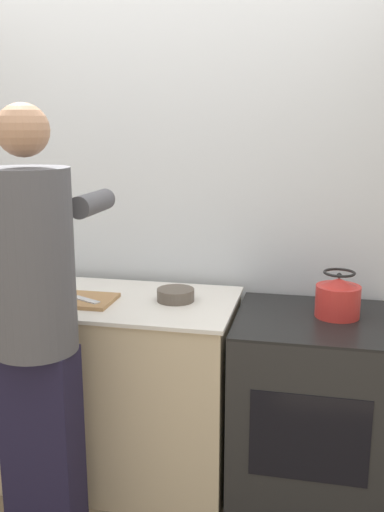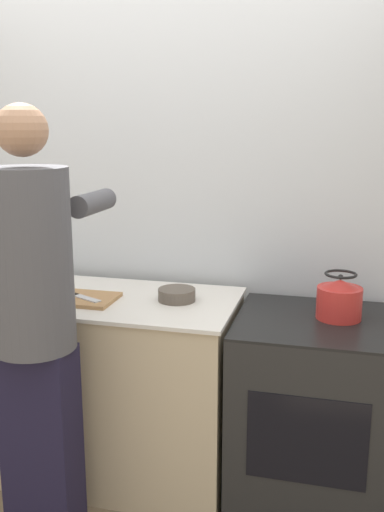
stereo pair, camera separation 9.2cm
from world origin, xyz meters
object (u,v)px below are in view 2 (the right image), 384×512
person (35,316)px  canister_jar (32,274)px  oven (310,411)px  cutting_board (77,298)px  kettle (339,299)px  knife (80,296)px

person → canister_jar: person is taller
oven → person: (-1.07, -0.53, 0.54)m
cutting_board → kettle: bearing=6.4°
person → cutting_board: bearing=94.2°
cutting_board → canister_jar: canister_jar is taller
oven → canister_jar: (-1.42, 0.06, 0.54)m
kettle → canister_jar: kettle is taller
kettle → canister_jar: size_ratio=1.56×
knife → kettle: bearing=33.2°
person → canister_jar: (-0.35, 0.59, 0.00)m
person → cutting_board: 0.44m
knife → kettle: 1.20m
knife → canister_jar: 0.37m
cutting_board → knife: (0.02, -0.00, 0.01)m
oven → kettle: size_ratio=4.23×
oven → knife: 1.20m
canister_jar → knife: bearing=-25.3°
cutting_board → kettle: size_ratio=1.78×
oven → canister_jar: 1.52m
oven → knife: size_ratio=3.67×
canister_jar → kettle: bearing=-0.7°
cutting_board → knife: knife is taller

